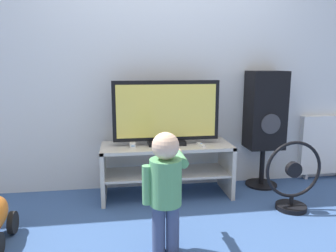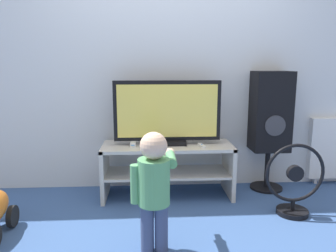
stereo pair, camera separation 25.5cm
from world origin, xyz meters
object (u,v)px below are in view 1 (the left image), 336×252
object	(u,v)px
remote_primary	(201,145)
speaker_tower	(265,113)
game_console	(132,144)
child	(166,182)
radiator	(325,145)
television	(166,113)
floor_fan	(293,179)

from	to	relation	value
remote_primary	speaker_tower	bearing A→B (deg)	17.01
game_console	child	bearing A→B (deg)	-79.21
child	radiator	xyz separation A→B (m)	(1.95, 1.18, -0.11)
child	speaker_tower	world-z (taller)	speaker_tower
television	speaker_tower	xyz separation A→B (m)	(1.02, 0.10, -0.03)
remote_primary	child	size ratio (longest dim) A/B	0.16
speaker_tower	television	bearing A→B (deg)	-174.67
television	floor_fan	distance (m)	1.26
remote_primary	radiator	bearing A→B (deg)	12.72
remote_primary	radiator	size ratio (longest dim) A/B	0.19
floor_fan	radiator	bearing A→B (deg)	42.58
remote_primary	child	bearing A→B (deg)	-118.16
remote_primary	child	world-z (taller)	child
remote_primary	game_console	bearing A→B (deg)	171.42
game_console	speaker_tower	bearing A→B (deg)	5.21
television	floor_fan	xyz separation A→B (m)	(1.04, -0.49, -0.53)
television	floor_fan	size ratio (longest dim) A/B	1.62
television	game_console	distance (m)	0.42
floor_fan	radiator	world-z (taller)	radiator
child	television	bearing A→B (deg)	81.64
game_console	remote_primary	size ratio (longest dim) A/B	1.23
television	radiator	bearing A→B (deg)	6.79
speaker_tower	radiator	distance (m)	0.88
television	speaker_tower	bearing A→B (deg)	5.33
child	floor_fan	world-z (taller)	child
game_console	remote_primary	bearing A→B (deg)	-8.58
game_console	radiator	size ratio (longest dim) A/B	0.23
game_console	radiator	xyz separation A→B (m)	(2.13, 0.24, -0.15)
television	radiator	xyz separation A→B (m)	(1.80, 0.21, -0.42)
child	speaker_tower	bearing A→B (deg)	42.40
radiator	speaker_tower	bearing A→B (deg)	-171.31
remote_primary	floor_fan	xyz separation A→B (m)	(0.73, -0.37, -0.24)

